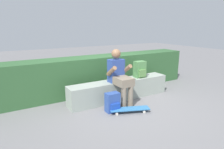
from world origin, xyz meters
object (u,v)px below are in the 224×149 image
Objects in this scene: skateboard_near_person at (130,109)px; backpack_on_ground at (113,103)px; backpack_on_bench at (140,70)px; person_skater at (119,75)px; bench_main at (120,89)px.

backpack_on_ground reaches higher than skateboard_near_person.
backpack_on_bench is 1.31m from backpack_on_ground.
skateboard_near_person is 1.26m from backpack_on_bench.
backpack_on_bench is (0.83, 0.74, 0.59)m from skateboard_near_person.
person_skater is at bearing 41.48° from backpack_on_ground.
skateboard_near_person is 0.37m from backpack_on_ground.
backpack_on_bench reaches higher than backpack_on_ground.
backpack_on_bench is (0.73, 0.20, -0.00)m from person_skater.
backpack_on_bench is at bearing 15.09° from person_skater.
person_skater is 0.68m from backpack_on_ground.
bench_main is 0.50m from person_skater.
bench_main is 3.12× the size of skateboard_near_person.
bench_main is 2.10× the size of person_skater.
skateboard_near_person is 2.04× the size of backpack_on_ground.
bench_main is 0.71m from backpack_on_bench.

